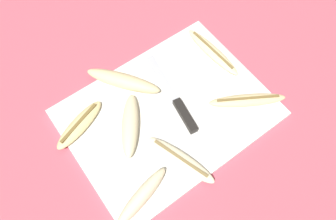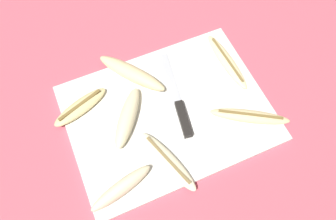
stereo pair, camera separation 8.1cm
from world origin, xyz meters
TOP-DOWN VIEW (x-y plane):
  - ground_plane at (0.00, 0.00)m, footprint 4.00×4.00m
  - cutting_board at (0.00, 0.00)m, footprint 0.50×0.37m
  - knife at (0.03, -0.01)m, footprint 0.06×0.25m
  - banana_cream_curved at (-0.10, 0.02)m, footprint 0.13×0.16m
  - banana_mellow_near at (0.18, -0.10)m, footprint 0.19×0.13m
  - banana_pale_long at (-0.17, -0.14)m, footprint 0.16×0.07m
  - banana_soft_right at (0.20, 0.07)m, footprint 0.05×0.20m
  - banana_bright_far at (-0.05, -0.12)m, footprint 0.09×0.19m
  - banana_ripe_center at (-0.05, 0.13)m, footprint 0.15×0.19m
  - banana_spotted_left at (-0.20, 0.10)m, footprint 0.16×0.09m

SIDE VIEW (x-z plane):
  - ground_plane at x=0.00m, z-range 0.00..0.00m
  - cutting_board at x=0.00m, z-range 0.00..0.01m
  - knife at x=0.03m, z-range 0.01..0.03m
  - banana_soft_right at x=0.20m, z-range 0.01..0.03m
  - banana_bright_far at x=-0.05m, z-range 0.01..0.03m
  - banana_spotted_left at x=-0.20m, z-range 0.01..0.03m
  - banana_mellow_near at x=0.18m, z-range 0.01..0.03m
  - banana_cream_curved at x=-0.10m, z-range 0.01..0.04m
  - banana_pale_long at x=-0.17m, z-range 0.01..0.05m
  - banana_ripe_center at x=-0.05m, z-range 0.01..0.05m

